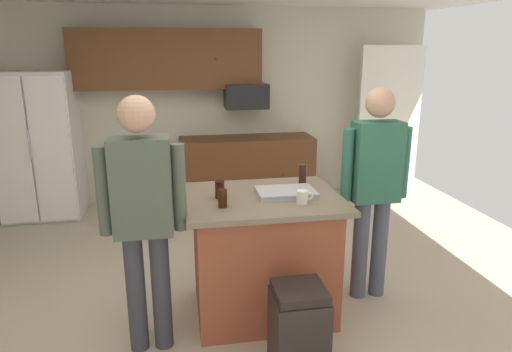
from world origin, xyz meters
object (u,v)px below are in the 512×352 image
refrigerator (40,146)px  microwave_over_range (246,96)px  mug_blue_stoneware (303,197)px  tumbler_amber (223,198)px  trash_bin (299,330)px  person_elder_center (375,180)px  kitchen_island (263,254)px  glass_pilsner (220,190)px  glass_dark_ale (303,174)px  serving_tray (286,192)px  person_guest_right (143,209)px

refrigerator → microwave_over_range: size_ratio=3.22×
microwave_over_range → mug_blue_stoneware: (-0.06, -3.01, -0.43)m
tumbler_amber → trash_bin: bearing=-53.2°
person_elder_center → mug_blue_stoneware: size_ratio=14.34×
kitchen_island → mug_blue_stoneware: bearing=-41.3°
glass_pilsner → glass_dark_ale: glass_dark_ale is taller
kitchen_island → mug_blue_stoneware: 0.62m
refrigerator → serving_tray: 3.64m
microwave_over_range → mug_blue_stoneware: 3.04m
microwave_over_range → trash_bin: (-0.22, -3.54, -1.15)m
microwave_over_range → serving_tray: size_ratio=1.27×
microwave_over_range → serving_tray: (-0.13, -2.79, -0.46)m
glass_pilsner → serving_tray: bearing=-1.3°
refrigerator → kitchen_island: bearing=-49.4°
microwave_over_range → kitchen_island: microwave_over_range is taller
glass_pilsner → tumbler_amber: size_ratio=1.04×
microwave_over_range → trash_bin: microwave_over_range is taller
person_guest_right → person_elder_center: size_ratio=1.01×
mug_blue_stoneware → glass_dark_ale: size_ratio=0.76×
trash_bin → tumbler_amber: bearing=126.8°
serving_tray → person_elder_center: bearing=6.7°
microwave_over_range → glass_dark_ale: (0.08, -2.51, -0.40)m
person_elder_center → trash_bin: (-0.84, -0.84, -0.73)m
person_guest_right → trash_bin: 1.28m
microwave_over_range → person_elder_center: size_ratio=0.32×
kitchen_island → refrigerator: bearing=130.6°
refrigerator → serving_tray: bearing=-47.3°
mug_blue_stoneware → trash_bin: size_ratio=0.20×
serving_tray → mug_blue_stoneware: bearing=-71.6°
person_elder_center → glass_dark_ale: 0.58m
kitchen_island → glass_dark_ale: (0.39, 0.28, 0.56)m
microwave_over_range → person_guest_right: (-1.17, -3.11, -0.41)m
refrigerator → person_guest_right: 3.32m
microwave_over_range → person_elder_center: 2.81m
glass_pilsner → mug_blue_stoneware: glass_pilsner is taller
glass_dark_ale → serving_tray: glass_dark_ale is taller
refrigerator → tumbler_amber: 3.48m
person_elder_center → mug_blue_stoneware: bearing=18.6°
refrigerator → glass_pilsner: bearing=-53.6°
glass_dark_ale → trash_bin: glass_dark_ale is taller
person_guest_right → kitchen_island: bearing=0.0°
glass_dark_ale → serving_tray: 0.36m
kitchen_island → serving_tray: size_ratio=2.68×
person_guest_right → glass_pilsner: (0.54, 0.33, 0.00)m
microwave_over_range → person_elder_center: person_elder_center is taller
microwave_over_range → trash_bin: size_ratio=0.92×
microwave_over_range → glass_dark_ale: bearing=-88.2°
kitchen_island → tumbler_amber: bearing=-149.3°
microwave_over_range → person_guest_right: person_guest_right is taller
serving_tray → tumbler_amber: bearing=-159.4°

